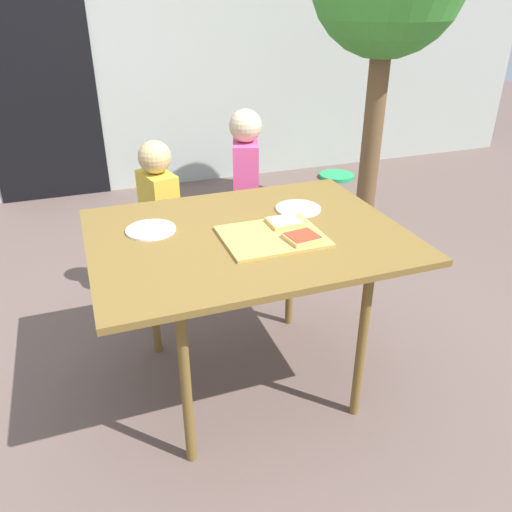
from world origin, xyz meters
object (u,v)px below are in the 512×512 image
Objects in this scene: plate_white_left at (151,230)px; cutting_board at (272,236)px; dining_table at (247,246)px; garden_hose_coil at (337,176)px; pizza_slice_far_right at (284,222)px; child_right at (246,187)px; child_left at (160,214)px; pizza_slice_near_right at (302,237)px; plate_white_right at (298,209)px.

cutting_board is at bearing -27.64° from plate_white_left.
plate_white_left reaches higher than dining_table.
dining_table is at bearing -125.82° from garden_hose_coil.
child_right is (0.13, 0.87, -0.16)m from pizza_slice_far_right.
pizza_slice_near_right is at bearing -68.40° from child_left.
pizza_slice_near_right reaches higher than plate_white_right.
pizza_slice_near_right is at bearing -121.51° from garden_hose_coil.
pizza_slice_near_right reaches higher than plate_white_left.
dining_table is 1.31× the size of child_left.
pizza_slice_near_right is at bearing -43.12° from dining_table.
pizza_slice_near_right is 0.13× the size of child_right.
cutting_board is at bearing -123.76° from garden_hose_coil.
child_right reaches higher than child_left.
pizza_slice_near_right is at bearing -39.66° from cutting_board.
dining_table is 0.18m from pizza_slice_far_right.
plate_white_right is at bearing 47.23° from cutting_board.
cutting_board is 1.95× the size of plate_white_right.
pizza_slice_far_right is at bearing -98.63° from child_right.
plate_white_right is 0.21× the size of child_left.
garden_hose_coil is (1.77, 2.46, -0.68)m from dining_table.
dining_table is 0.13m from cutting_board.
plate_white_right is 0.19× the size of child_right.
pizza_slice_near_right reaches higher than garden_hose_coil.
pizza_slice_near_right is at bearing -111.47° from plate_white_right.
child_left is (-0.39, 0.98, -0.23)m from pizza_slice_near_right.
plate_white_left is at bearing -101.91° from child_left.
plate_white_left is (-0.65, -0.00, 0.00)m from plate_white_right.
child_right reaches higher than plate_white_left.
child_right is at bearing 81.37° from pizza_slice_far_right.
plate_white_right is (0.22, 0.23, -0.00)m from cutting_board.
pizza_slice_far_right reaches higher than plate_white_left.
child_right is 2.25m from garden_hose_coil.
garden_hose_coil is at bearing 47.01° from child_right.
cutting_board is 3.14m from garden_hose_coil.
cutting_board is at bearing -132.77° from plate_white_right.
garden_hose_coil is (1.99, 1.64, -0.53)m from child_left.
cutting_board is at bearing -71.92° from child_left.
child_right reaches higher than pizza_slice_far_right.
dining_table is 6.21× the size of plate_white_left.
plate_white_right and plate_white_left have the same top height.
child_right is (0.12, 1.03, -0.16)m from pizza_slice_near_right.
dining_table is at bearing -108.64° from child_right.
cutting_board is 0.12m from pizza_slice_near_right.
dining_table is 3.19× the size of cutting_board.
pizza_slice_near_right is at bearing -96.83° from child_right.
child_left is (0.14, 0.67, -0.22)m from plate_white_left.
child_right is (0.51, 0.05, 0.07)m from child_left.
pizza_slice_far_right is at bearing -65.29° from child_left.
child_left reaches higher than plate_white_right.
child_left reaches higher than pizza_slice_near_right.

